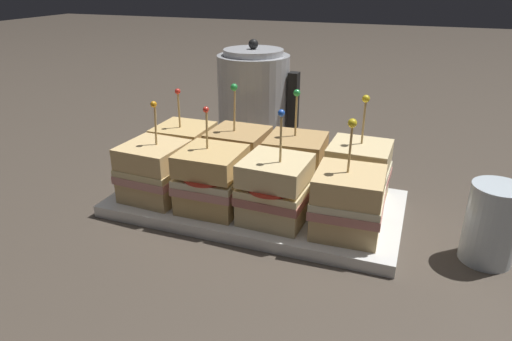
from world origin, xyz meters
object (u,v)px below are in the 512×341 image
at_px(sandwich_front_far_left, 155,171).
at_px(sandwich_front_center_right, 275,190).
at_px(sandwich_front_far_right, 348,202).
at_px(sandwich_back_center_right, 295,164).
at_px(drinking_glass, 492,224).
at_px(sandwich_back_far_right, 358,173).
at_px(sandwich_front_center_left, 212,180).
at_px(serving_platter, 256,204).
at_px(sandwich_back_far_left, 185,150).
at_px(sandwich_back_center_left, 239,157).
at_px(kettle_steel, 254,100).

bearing_deg(sandwich_front_far_left, sandwich_front_center_right, -0.41).
xyz_separation_m(sandwich_front_far_left, sandwich_front_far_right, (0.30, -0.00, 0.00)).
xyz_separation_m(sandwich_back_center_right, drinking_glass, (0.28, -0.08, -0.01)).
distance_m(sandwich_front_center_right, sandwich_back_far_right, 0.14).
distance_m(sandwich_front_center_left, sandwich_front_far_right, 0.20).
xyz_separation_m(sandwich_front_center_left, sandwich_front_center_right, (0.10, 0.00, 0.00)).
xyz_separation_m(sandwich_front_far_right, sandwich_back_far_right, (-0.00, 0.10, 0.00)).
relative_size(serving_platter, sandwich_back_far_left, 2.90).
height_order(sandwich_back_center_left, drinking_glass, sandwich_back_center_left).
bearing_deg(drinking_glass, kettle_steel, 145.22).
xyz_separation_m(sandwich_back_center_left, drinking_glass, (0.38, -0.08, -0.01)).
bearing_deg(drinking_glass, sandwich_front_center_right, -175.46).
xyz_separation_m(sandwich_back_far_left, kettle_steel, (0.04, 0.23, 0.04)).
relative_size(sandwich_back_far_left, drinking_glass, 1.45).
relative_size(sandwich_front_center_right, sandwich_back_far_left, 1.07).
bearing_deg(sandwich_back_center_right, sandwich_front_center_right, -90.53).
bearing_deg(sandwich_front_center_left, sandwich_front_center_right, 0.20).
bearing_deg(sandwich_front_center_right, sandwich_back_center_right, 89.47).
bearing_deg(drinking_glass, sandwich_back_far_right, 156.67).
bearing_deg(kettle_steel, sandwich_front_far_right, -51.58).
distance_m(sandwich_front_far_right, sandwich_back_center_left, 0.22).
bearing_deg(sandwich_front_far_left, sandwich_back_far_right, 18.36).
xyz_separation_m(sandwich_front_far_left, sandwich_back_center_left, (0.10, 0.10, 0.00)).
xyz_separation_m(sandwich_front_far_left, kettle_steel, (0.04, 0.33, 0.04)).
xyz_separation_m(sandwich_front_center_left, sandwich_back_center_right, (0.10, 0.10, 0.00)).
bearing_deg(sandwich_front_far_right, sandwich_front_center_right, -179.71).
bearing_deg(sandwich_front_far_right, serving_platter, 162.01).
distance_m(serving_platter, sandwich_back_center_left, 0.09).
distance_m(sandwich_front_center_right, sandwich_front_far_right, 0.10).
bearing_deg(sandwich_back_center_right, sandwich_back_far_left, -179.68).
xyz_separation_m(sandwich_back_far_left, sandwich_back_far_right, (0.30, 0.00, 0.00)).
bearing_deg(sandwich_front_center_right, sandwich_back_far_left, 153.62).
distance_m(sandwich_back_far_left, sandwich_back_center_left, 0.10).
bearing_deg(kettle_steel, sandwich_front_center_left, -80.20).
relative_size(sandwich_front_center_right, drinking_glass, 1.55).
height_order(serving_platter, sandwich_front_far_left, sandwich_front_far_left).
bearing_deg(sandwich_back_center_right, sandwich_front_far_right, -44.31).
bearing_deg(kettle_steel, sandwich_back_center_left, -75.56).
bearing_deg(sandwich_front_center_left, sandwich_back_far_right, 26.85).
bearing_deg(sandwich_back_far_left, sandwich_front_far_right, -18.03).
distance_m(sandwich_back_center_left, sandwich_back_center_right, 0.10).
height_order(sandwich_front_center_left, sandwich_front_far_right, sandwich_front_far_right).
height_order(sandwich_back_center_right, drinking_glass, sandwich_back_center_right).
bearing_deg(sandwich_front_center_right, drinking_glass, 4.54).
bearing_deg(sandwich_back_center_left, sandwich_front_center_right, -45.35).
height_order(sandwich_front_center_left, sandwich_front_center_right, sandwich_front_center_right).
bearing_deg(sandwich_front_center_left, sandwich_front_far_right, 0.25).
bearing_deg(sandwich_back_far_right, serving_platter, -160.88).
height_order(sandwich_back_far_left, sandwich_back_center_left, sandwich_back_center_left).
relative_size(sandwich_front_far_left, sandwich_back_center_right, 0.94).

